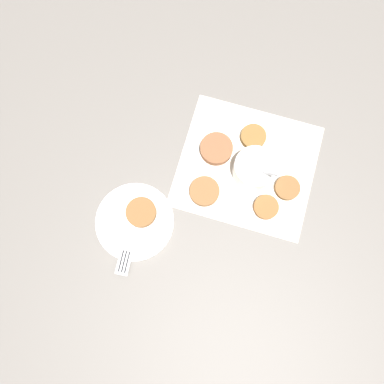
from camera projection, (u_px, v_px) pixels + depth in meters
The scene contains 11 objects.
ground_plane at pixel (247, 166), 0.92m from camera, with size 4.00×4.00×0.00m, color #605B56.
napkin at pixel (247, 166), 0.91m from camera, with size 0.34×0.32×0.00m.
sauce_bowl at pixel (254, 169), 0.88m from camera, with size 0.11×0.10×0.11m.
fritter_0 at pixel (287, 188), 0.89m from camera, with size 0.06×0.06×0.01m.
fritter_1 at pixel (204, 191), 0.89m from camera, with size 0.07×0.07×0.02m.
fritter_2 at pixel (252, 137), 0.92m from camera, with size 0.06×0.06×0.02m.
fritter_3 at pixel (216, 149), 0.91m from camera, with size 0.08×0.08×0.02m.
fritter_4 at pixel (266, 207), 0.88m from camera, with size 0.06×0.06×0.01m.
serving_plate at pixel (135, 222), 0.88m from camera, with size 0.18×0.18×0.02m.
fritter_on_plate at pixel (141, 212), 0.86m from camera, with size 0.07×0.07×0.02m.
fork at pixel (128, 248), 0.85m from camera, with size 0.03×0.16×0.00m.
Camera 1 is at (-0.07, -0.28, 0.88)m, focal length 35.00 mm.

